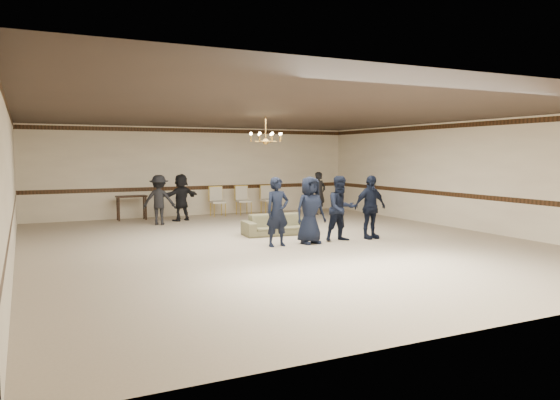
{
  "coord_description": "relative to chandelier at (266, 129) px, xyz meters",
  "views": [
    {
      "loc": [
        -5.77,
        -11.78,
        2.21
      ],
      "look_at": [
        -0.31,
        -0.5,
        1.14
      ],
      "focal_mm": 34.1,
      "sensor_mm": 36.0,
      "label": 1
    }
  ],
  "objects": [
    {
      "name": "adult_left",
      "position": [
        -1.94,
        3.87,
        -2.09
      ],
      "size": [
        1.16,
        0.92,
        1.57
      ],
      "primitive_type": "imported",
      "rotation": [
        0.0,
        0.0,
        2.77
      ],
      "color": "black",
      "rests_on": "floor"
    },
    {
      "name": "adult_mid",
      "position": [
        -1.04,
        4.57,
        -2.09
      ],
      "size": [
        1.53,
        0.93,
        1.57
      ],
      "primitive_type": "imported",
      "rotation": [
        0.0,
        0.0,
        3.48
      ],
      "color": "black",
      "rests_on": "floor"
    },
    {
      "name": "chandelier",
      "position": [
        0.0,
        0.0,
        0.0
      ],
      "size": [
        0.94,
        0.94,
        0.89
      ],
      "primitive_type": null,
      "color": "gold",
      "rests_on": "ceiling"
    },
    {
      "name": "banquet_chair_right",
      "position": [
        2.49,
        5.28,
        -2.35
      ],
      "size": [
        0.55,
        0.55,
        1.05
      ],
      "primitive_type": null,
      "rotation": [
        0.0,
        0.0,
        0.08
      ],
      "color": "beige",
      "rests_on": "floor"
    },
    {
      "name": "boy_d",
      "position": [
        2.41,
        -1.32,
        -2.04
      ],
      "size": [
        1.0,
        0.47,
        1.67
      ],
      "primitive_type": "imported",
      "rotation": [
        0.0,
        0.0,
        0.06
      ],
      "color": "black",
      "rests_on": "floor"
    },
    {
      "name": "boy_c",
      "position": [
        1.51,
        -1.32,
        -2.04
      ],
      "size": [
        0.83,
        0.65,
        1.67
      ],
      "primitive_type": "imported",
      "rotation": [
        0.0,
        0.0,
        -0.02
      ],
      "color": "black",
      "rests_on": "floor"
    },
    {
      "name": "crown_molding",
      "position": [
        0.0,
        5.99,
        0.21
      ],
      "size": [
        12.0,
        0.02,
        0.14
      ],
      "primitive_type": "cube",
      "color": "#3B2111",
      "rests_on": "wall_back"
    },
    {
      "name": "banquet_chair_mid",
      "position": [
        1.49,
        5.28,
        -2.35
      ],
      "size": [
        0.54,
        0.54,
        1.05
      ],
      "primitive_type": null,
      "rotation": [
        0.0,
        0.0,
        -0.07
      ],
      "color": "beige",
      "rests_on": "floor"
    },
    {
      "name": "chair_rail",
      "position": [
        0.0,
        5.99,
        -1.88
      ],
      "size": [
        12.0,
        0.02,
        0.14
      ],
      "primitive_type": "cube",
      "color": "#3B2111",
      "rests_on": "wall_back"
    },
    {
      "name": "console_table",
      "position": [
        -2.51,
        5.48,
        -2.46
      ],
      "size": [
        1.03,
        0.5,
        0.84
      ],
      "primitive_type": "cube",
      "rotation": [
        0.0,
        0.0,
        0.08
      ],
      "color": "black",
      "rests_on": "floor"
    },
    {
      "name": "boy_b",
      "position": [
        0.61,
        -1.32,
        -2.04
      ],
      "size": [
        0.86,
        0.6,
        1.67
      ],
      "primitive_type": "imported",
      "rotation": [
        0.0,
        0.0,
        0.08
      ],
      "color": "black",
      "rests_on": "floor"
    },
    {
      "name": "boy_a",
      "position": [
        -0.29,
        -1.32,
        -2.04
      ],
      "size": [
        0.64,
        0.44,
        1.67
      ],
      "primitive_type": "imported",
      "rotation": [
        0.0,
        0.0,
        0.07
      ],
      "color": "black",
      "rests_on": "floor"
    },
    {
      "name": "banquet_chair_left",
      "position": [
        0.49,
        5.28,
        -2.35
      ],
      "size": [
        0.55,
        0.55,
        1.05
      ],
      "primitive_type": null,
      "rotation": [
        0.0,
        0.0,
        -0.08
      ],
      "color": "beige",
      "rests_on": "floor"
    },
    {
      "name": "room",
      "position": [
        0.0,
        -1.0,
        -1.28
      ],
      "size": [
        12.01,
        14.01,
        3.21
      ],
      "color": "#B7A68D",
      "rests_on": "ground"
    },
    {
      "name": "settee",
      "position": [
        0.53,
        0.35,
        -2.59
      ],
      "size": [
        2.0,
        0.9,
        0.57
      ],
      "primitive_type": "imported",
      "rotation": [
        0.0,
        0.0,
        -0.07
      ],
      "color": "brown",
      "rests_on": "floor"
    },
    {
      "name": "adult_right",
      "position": [
        4.06,
        4.17,
        -2.09
      ],
      "size": [
        0.66,
        0.54,
        1.57
      ],
      "primitive_type": "imported",
      "rotation": [
        0.0,
        0.0,
        0.32
      ],
      "color": "black",
      "rests_on": "floor"
    }
  ]
}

